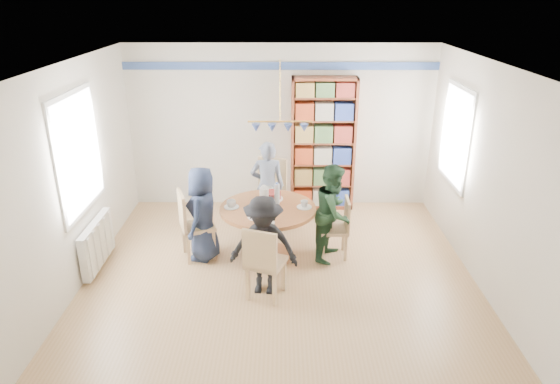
{
  "coord_description": "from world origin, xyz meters",
  "views": [
    {
      "loc": [
        0.03,
        -5.54,
        3.46
      ],
      "look_at": [
        0.0,
        0.4,
        1.05
      ],
      "focal_mm": 32.0,
      "sensor_mm": 36.0,
      "label": 1
    }
  ],
  "objects_px": {
    "person_right": "(333,212)",
    "person_far": "(267,186)",
    "dining_table": "(268,220)",
    "person_near": "(264,246)",
    "chair_near": "(263,260)",
    "bookshelf": "(323,146)",
    "chair_right": "(339,225)",
    "chair_far": "(270,189)",
    "chair_left": "(191,222)",
    "radiator": "(97,243)",
    "person_left": "(203,214)"
  },
  "relations": [
    {
      "from": "chair_right",
      "to": "chair_far",
      "type": "xyz_separation_m",
      "value": [
        -0.98,
        1.04,
        0.12
      ]
    },
    {
      "from": "chair_left",
      "to": "chair_near",
      "type": "distance_m",
      "value": 1.43
    },
    {
      "from": "radiator",
      "to": "bookshelf",
      "type": "distance_m",
      "value": 3.79
    },
    {
      "from": "chair_left",
      "to": "person_left",
      "type": "distance_m",
      "value": 0.2
    },
    {
      "from": "person_far",
      "to": "bookshelf",
      "type": "bearing_deg",
      "value": -137.83
    },
    {
      "from": "chair_right",
      "to": "chair_far",
      "type": "distance_m",
      "value": 1.43
    },
    {
      "from": "chair_near",
      "to": "person_right",
      "type": "bearing_deg",
      "value": 48.47
    },
    {
      "from": "person_far",
      "to": "bookshelf",
      "type": "height_order",
      "value": "bookshelf"
    },
    {
      "from": "person_near",
      "to": "person_left",
      "type": "bearing_deg",
      "value": 141.62
    },
    {
      "from": "person_right",
      "to": "person_left",
      "type": "bearing_deg",
      "value": 112.09
    },
    {
      "from": "person_far",
      "to": "chair_far",
      "type": "bearing_deg",
      "value": -101.61
    },
    {
      "from": "chair_far",
      "to": "bookshelf",
      "type": "bearing_deg",
      "value": 37.96
    },
    {
      "from": "chair_right",
      "to": "person_left",
      "type": "bearing_deg",
      "value": -178.31
    },
    {
      "from": "person_left",
      "to": "person_far",
      "type": "distance_m",
      "value": 1.24
    },
    {
      "from": "chair_left",
      "to": "person_right",
      "type": "distance_m",
      "value": 1.93
    },
    {
      "from": "chair_right",
      "to": "person_far",
      "type": "height_order",
      "value": "person_far"
    },
    {
      "from": "chair_left",
      "to": "chair_right",
      "type": "height_order",
      "value": "chair_left"
    },
    {
      "from": "person_right",
      "to": "person_far",
      "type": "height_order",
      "value": "person_far"
    },
    {
      "from": "chair_left",
      "to": "person_left",
      "type": "relative_size",
      "value": 0.74
    },
    {
      "from": "chair_right",
      "to": "person_right",
      "type": "relative_size",
      "value": 0.63
    },
    {
      "from": "radiator",
      "to": "person_far",
      "type": "height_order",
      "value": "person_far"
    },
    {
      "from": "dining_table",
      "to": "chair_near",
      "type": "bearing_deg",
      "value": -91.39
    },
    {
      "from": "dining_table",
      "to": "chair_left",
      "type": "bearing_deg",
      "value": -178.8
    },
    {
      "from": "chair_near",
      "to": "person_far",
      "type": "height_order",
      "value": "person_far"
    },
    {
      "from": "chair_near",
      "to": "bookshelf",
      "type": "height_order",
      "value": "bookshelf"
    },
    {
      "from": "chair_near",
      "to": "bookshelf",
      "type": "distance_m",
      "value": 2.96
    },
    {
      "from": "radiator",
      "to": "chair_left",
      "type": "height_order",
      "value": "chair_left"
    },
    {
      "from": "dining_table",
      "to": "person_near",
      "type": "height_order",
      "value": "person_near"
    },
    {
      "from": "radiator",
      "to": "person_far",
      "type": "bearing_deg",
      "value": 27.98
    },
    {
      "from": "chair_right",
      "to": "chair_far",
      "type": "bearing_deg",
      "value": 133.14
    },
    {
      "from": "dining_table",
      "to": "person_right",
      "type": "xyz_separation_m",
      "value": [
        0.89,
        0.0,
        0.12
      ]
    },
    {
      "from": "bookshelf",
      "to": "dining_table",
      "type": "bearing_deg",
      "value": -116.19
    },
    {
      "from": "radiator",
      "to": "person_near",
      "type": "bearing_deg",
      "value": -14.52
    },
    {
      "from": "person_right",
      "to": "person_near",
      "type": "distance_m",
      "value": 1.27
    },
    {
      "from": "chair_left",
      "to": "chair_far",
      "type": "distance_m",
      "value": 1.52
    },
    {
      "from": "dining_table",
      "to": "person_near",
      "type": "bearing_deg",
      "value": -91.75
    },
    {
      "from": "person_right",
      "to": "person_near",
      "type": "bearing_deg",
      "value": 155.04
    },
    {
      "from": "chair_near",
      "to": "person_near",
      "type": "height_order",
      "value": "person_near"
    },
    {
      "from": "bookshelf",
      "to": "person_left",
      "type": "bearing_deg",
      "value": -134.47
    },
    {
      "from": "person_right",
      "to": "person_far",
      "type": "distance_m",
      "value": 1.27
    },
    {
      "from": "chair_near",
      "to": "person_near",
      "type": "xyz_separation_m",
      "value": [
        -0.0,
        0.15,
        0.11
      ]
    },
    {
      "from": "chair_right",
      "to": "person_far",
      "type": "distance_m",
      "value": 1.34
    },
    {
      "from": "chair_far",
      "to": "person_far",
      "type": "height_order",
      "value": "person_far"
    },
    {
      "from": "chair_near",
      "to": "chair_far",
      "type": "bearing_deg",
      "value": 89.31
    },
    {
      "from": "chair_near",
      "to": "bookshelf",
      "type": "relative_size",
      "value": 0.43
    },
    {
      "from": "radiator",
      "to": "chair_near",
      "type": "height_order",
      "value": "chair_near"
    },
    {
      "from": "chair_left",
      "to": "bookshelf",
      "type": "xyz_separation_m",
      "value": [
        1.9,
        1.77,
        0.54
      ]
    },
    {
      "from": "person_near",
      "to": "chair_left",
      "type": "bearing_deg",
      "value": 146.69
    },
    {
      "from": "chair_far",
      "to": "person_near",
      "type": "height_order",
      "value": "person_near"
    },
    {
      "from": "chair_right",
      "to": "person_right",
      "type": "distance_m",
      "value": 0.23
    }
  ]
}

